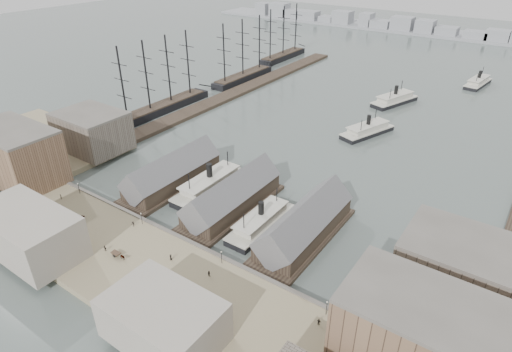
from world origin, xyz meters
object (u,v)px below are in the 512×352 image
Objects in this scene: ferry_docked_west at (210,184)px; horse_cart_right at (188,311)px; horse_cart_left at (80,217)px; horse_cart_center at (120,256)px.

horse_cart_right is at bearing -54.83° from ferry_docked_west.
ferry_docked_west reaches higher than horse_cart_left.
horse_cart_center is at bearing -62.17° from horse_cart_left.
horse_cart_right is (51.52, -8.81, 0.04)m from horse_cart_left.
horse_cart_right is (32.48, -46.09, 0.26)m from ferry_docked_west.
horse_cart_right reaches higher than horse_cart_left.
horse_cart_center reaches higher than horse_cart_left.
horse_cart_left is at bearing 76.58° from horse_cart_center.
horse_cart_right is (27.44, -3.80, 0.00)m from horse_cart_center.
ferry_docked_west reaches higher than horse_cart_center.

